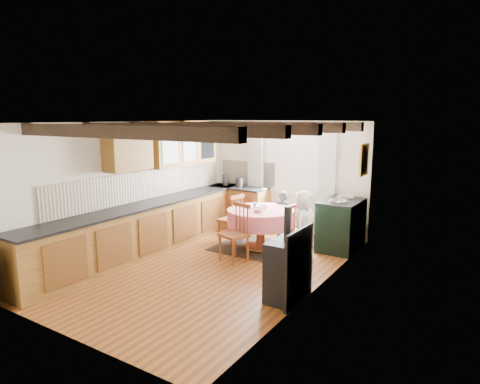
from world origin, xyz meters
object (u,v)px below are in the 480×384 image
Objects in this scene: chair_near at (234,233)px; chair_right at (300,231)px; chair_left at (230,218)px; aga_range at (341,224)px; cast_iron_stove at (287,254)px; child_right at (303,223)px; dining_table at (261,229)px; child_far at (283,216)px; cup at (255,205)px.

chair_right is (0.84, 0.88, -0.05)m from chair_near.
chair_left is 2.15m from aga_range.
child_right is at bearing 107.14° from cast_iron_stove.
dining_table is 0.75m from chair_left.
cast_iron_stove is at bearing 108.59° from child_far.
dining_table is 1.22× the size of aga_range.
chair_near is 1.55m from child_far.
child_right is (0.88, 0.93, 0.08)m from chair_near.
cast_iron_stove reaches higher than chair_left.
dining_table is at bearing 92.17° from chair_left.
dining_table is 0.85m from chair_near.
child_far is (0.17, 1.54, -0.00)m from chair_near.
aga_range is at bearing 118.38° from chair_left.
aga_range is 0.87m from child_right.
child_right reaches higher than chair_right.
chair_near is 9.46× the size of cup.
dining_table is 0.48m from cup.
cup is at bearing 99.36° from chair_left.
dining_table is 0.97× the size of cast_iron_stove.
aga_range is (1.34, 1.66, -0.03)m from chair_near.
cast_iron_stove reaches higher than aga_range.
child_right reaches higher than chair_left.
child_far is 9.46× the size of cup.
dining_table is at bearing 104.28° from chair_near.
cast_iron_stove is (0.61, -1.79, 0.19)m from chair_right.
child_right is at bearing -25.04° from chair_right.
child_right reaches higher than aga_range.
chair_left reaches higher than aga_range.
chair_right is 8.57× the size of cup.
chair_near is 0.78× the size of cast_iron_stove.
dining_table is at bearing -147.39° from aga_range.
chair_right is 0.78× the size of child_right.
cast_iron_stove is 12.17× the size of cup.
chair_right is at bearing 96.70° from chair_left.
chair_left is at bearing 174.02° from dining_table.
chair_right is at bearing 126.24° from child_far.
dining_table is 1.25× the size of chair_near.
cast_iron_stove reaches higher than child_far.
dining_table is 0.86m from child_right.
child_right is 11.03× the size of cup.
chair_near is at bearing 74.79° from child_far.
child_far is at bearing 65.23° from cup.
child_far is at bearing 81.04° from dining_table.
chair_right is at bearing 2.81° from dining_table.
child_right is (1.56, 0.01, 0.10)m from chair_left.
dining_table is at bearing 108.16° from chair_right.
chair_right is 0.93m from aga_range.
chair_near is 1.00× the size of child_far.
cast_iron_stove is at bearing -13.93° from chair_near.
chair_near is (-0.06, -0.84, 0.13)m from dining_table.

